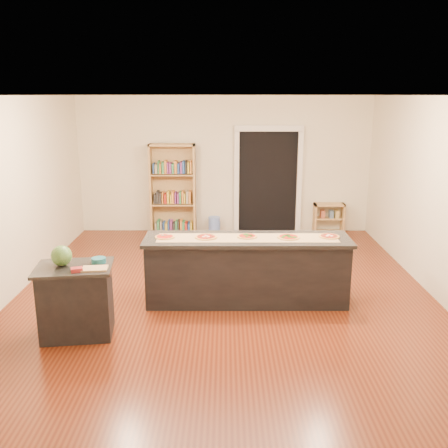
{
  "coord_description": "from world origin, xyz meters",
  "views": [
    {
      "loc": [
        0.02,
        -6.76,
        2.81
      ],
      "look_at": [
        0.0,
        0.2,
        1.0
      ],
      "focal_mm": 40.0,
      "sensor_mm": 36.0,
      "label": 1
    }
  ],
  "objects_px": {
    "side_counter": "(76,301)",
    "bookshelf": "(173,189)",
    "watermelon": "(61,256)",
    "low_shelf": "(329,218)",
    "waste_bin": "(214,225)",
    "kitchen_island": "(247,270)"
  },
  "relations": [
    {
      "from": "kitchen_island",
      "to": "side_counter",
      "type": "bearing_deg",
      "value": -154.07
    },
    {
      "from": "side_counter",
      "to": "low_shelf",
      "type": "xyz_separation_m",
      "value": [
        3.92,
        4.58,
        -0.13
      ]
    },
    {
      "from": "kitchen_island",
      "to": "bookshelf",
      "type": "distance_m",
      "value": 3.82
    },
    {
      "from": "side_counter",
      "to": "low_shelf",
      "type": "bearing_deg",
      "value": 41.98
    },
    {
      "from": "side_counter",
      "to": "low_shelf",
      "type": "distance_m",
      "value": 6.03
    },
    {
      "from": "kitchen_island",
      "to": "bookshelf",
      "type": "height_order",
      "value": "bookshelf"
    },
    {
      "from": "waste_bin",
      "to": "watermelon",
      "type": "xyz_separation_m",
      "value": [
        -1.68,
        -4.48,
        0.81
      ]
    },
    {
      "from": "waste_bin",
      "to": "side_counter",
      "type": "bearing_deg",
      "value": -108.88
    },
    {
      "from": "waste_bin",
      "to": "kitchen_island",
      "type": "bearing_deg",
      "value": -81.43
    },
    {
      "from": "low_shelf",
      "to": "watermelon",
      "type": "height_order",
      "value": "watermelon"
    },
    {
      "from": "side_counter",
      "to": "watermelon",
      "type": "distance_m",
      "value": 0.57
    },
    {
      "from": "bookshelf",
      "to": "watermelon",
      "type": "distance_m",
      "value": 4.6
    },
    {
      "from": "kitchen_island",
      "to": "low_shelf",
      "type": "bearing_deg",
      "value": 62.33
    },
    {
      "from": "watermelon",
      "to": "waste_bin",
      "type": "bearing_deg",
      "value": 69.42
    },
    {
      "from": "side_counter",
      "to": "waste_bin",
      "type": "distance_m",
      "value": 4.77
    },
    {
      "from": "side_counter",
      "to": "bookshelf",
      "type": "bearing_deg",
      "value": 73.89
    },
    {
      "from": "side_counter",
      "to": "bookshelf",
      "type": "relative_size",
      "value": 0.47
    },
    {
      "from": "waste_bin",
      "to": "watermelon",
      "type": "distance_m",
      "value": 4.85
    },
    {
      "from": "kitchen_island",
      "to": "watermelon",
      "type": "xyz_separation_m",
      "value": [
        -2.21,
        -0.99,
        0.52
      ]
    },
    {
      "from": "side_counter",
      "to": "bookshelf",
      "type": "distance_m",
      "value": 4.63
    },
    {
      "from": "side_counter",
      "to": "low_shelf",
      "type": "height_order",
      "value": "side_counter"
    },
    {
      "from": "watermelon",
      "to": "side_counter",
      "type": "bearing_deg",
      "value": -10.63
    }
  ]
}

